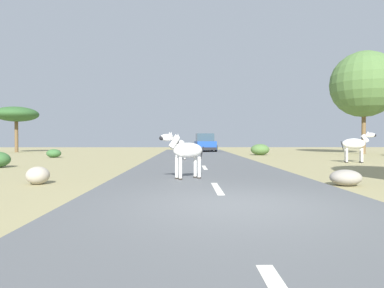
# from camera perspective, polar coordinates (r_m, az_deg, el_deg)

# --- Properties ---
(ground_plane) EXTENTS (90.00, 90.00, 0.00)m
(ground_plane) POSITION_cam_1_polar(r_m,az_deg,el_deg) (6.38, 8.04, -10.47)
(ground_plane) COLOR #998E60
(road) EXTENTS (6.00, 64.00, 0.05)m
(road) POSITION_cam_1_polar(r_m,az_deg,el_deg) (6.34, 5.89, -10.30)
(road) COLOR #56595B
(road) RESTS_ON ground_plane
(lane_markings) EXTENTS (0.16, 56.00, 0.01)m
(lane_markings) POSITION_cam_1_polar(r_m,az_deg,el_deg) (5.36, 7.17, -12.06)
(lane_markings) COLOR silver
(lane_markings) RESTS_ON road
(zebra_0) EXTENTS (0.74, 1.53, 1.49)m
(zebra_0) POSITION_cam_1_polar(r_m,az_deg,el_deg) (19.07, -2.03, -0.09)
(zebra_0) COLOR silver
(zebra_0) RESTS_ON road
(zebra_1) EXTENTS (1.38, 0.90, 1.41)m
(zebra_1) POSITION_cam_1_polar(r_m,az_deg,el_deg) (10.16, -1.09, -1.19)
(zebra_1) COLOR silver
(zebra_1) RESTS_ON road
(zebra_3) EXTENTS (1.74, 0.67, 1.65)m
(zebra_3) POSITION_cam_1_polar(r_m,az_deg,el_deg) (19.81, 25.85, -0.00)
(zebra_3) COLOR silver
(zebra_3) RESTS_ON ground_plane
(car_0) EXTENTS (2.18, 4.42, 1.74)m
(car_0) POSITION_cam_1_polar(r_m,az_deg,el_deg) (33.26, 2.19, 0.16)
(car_0) COLOR #1E479E
(car_0) RESTS_ON road
(tree_0) EXTENTS (5.51, 5.51, 8.61)m
(tree_0) POSITION_cam_1_polar(r_m,az_deg,el_deg) (32.27, 26.98, 8.95)
(tree_0) COLOR brown
(tree_0) RESTS_ON ground_plane
(tree_1) EXTENTS (3.96, 3.96, 4.27)m
(tree_1) POSITION_cam_1_polar(r_m,az_deg,el_deg) (35.80, -27.48, 4.44)
(tree_1) COLOR brown
(tree_1) RESTS_ON ground_plane
(bush_0) EXTENTS (0.95, 0.86, 0.57)m
(bush_0) POSITION_cam_1_polar(r_m,az_deg,el_deg) (24.51, -22.25, -1.47)
(bush_0) COLOR #386633
(bush_0) RESTS_ON ground_plane
(bush_2) EXTENTS (1.43, 1.29, 0.86)m
(bush_2) POSITION_cam_1_polar(r_m,az_deg,el_deg) (26.71, 11.38, -0.92)
(bush_2) COLOR #4C7038
(bush_2) RESTS_ON ground_plane
(rock_0) EXTENTS (0.83, 0.72, 0.43)m
(rock_0) POSITION_cam_1_polar(r_m,az_deg,el_deg) (9.97, 24.46, -5.18)
(rock_0) COLOR gray
(rock_0) RESTS_ON ground_plane
(rock_2) EXTENTS (0.62, 0.64, 0.49)m
(rock_2) POSITION_cam_1_polar(r_m,az_deg,el_deg) (10.29, -24.52, -4.83)
(rock_2) COLOR #A89E8C
(rock_2) RESTS_ON ground_plane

